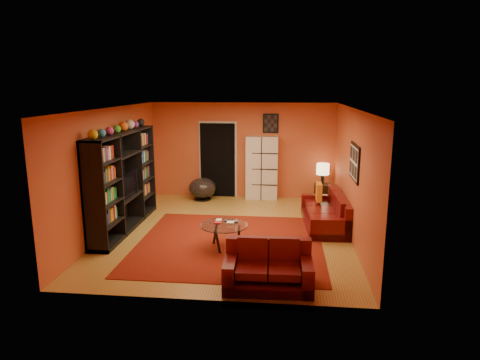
# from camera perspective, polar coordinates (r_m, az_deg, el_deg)

# --- Properties ---
(floor) EXTENTS (6.00, 6.00, 0.00)m
(floor) POSITION_cam_1_polar(r_m,az_deg,el_deg) (9.18, -1.43, -6.87)
(floor) COLOR olive
(floor) RESTS_ON ground
(ceiling) EXTENTS (6.00, 6.00, 0.00)m
(ceiling) POSITION_cam_1_polar(r_m,az_deg,el_deg) (8.68, -1.52, 9.55)
(ceiling) COLOR white
(ceiling) RESTS_ON wall_back
(wall_back) EXTENTS (6.00, 0.00, 6.00)m
(wall_back) POSITION_cam_1_polar(r_m,az_deg,el_deg) (11.78, 0.40, 3.97)
(wall_back) COLOR #C04F2A
(wall_back) RESTS_ON floor
(wall_front) EXTENTS (6.00, 0.00, 6.00)m
(wall_front) POSITION_cam_1_polar(r_m,az_deg,el_deg) (5.96, -5.19, -4.56)
(wall_front) COLOR #C04F2A
(wall_front) RESTS_ON floor
(wall_left) EXTENTS (0.00, 6.00, 6.00)m
(wall_left) POSITION_cam_1_polar(r_m,az_deg,el_deg) (9.49, -16.63, 1.37)
(wall_left) COLOR #C04F2A
(wall_left) RESTS_ON floor
(wall_right) EXTENTS (0.00, 6.00, 6.00)m
(wall_right) POSITION_cam_1_polar(r_m,az_deg,el_deg) (8.88, 14.75, 0.74)
(wall_right) COLOR #C04F2A
(wall_right) RESTS_ON floor
(rug) EXTENTS (3.60, 3.60, 0.01)m
(rug) POSITION_cam_1_polar(r_m,az_deg,el_deg) (8.52, -1.36, -8.41)
(rug) COLOR #5D130A
(rug) RESTS_ON floor
(doorway) EXTENTS (0.95, 0.10, 2.04)m
(doorway) POSITION_cam_1_polar(r_m,az_deg,el_deg) (11.87, -2.99, 2.65)
(doorway) COLOR black
(doorway) RESTS_ON floor
(wall_art_right) EXTENTS (0.03, 1.00, 0.70)m
(wall_art_right) POSITION_cam_1_polar(r_m,az_deg,el_deg) (8.53, 15.02, 2.31)
(wall_art_right) COLOR black
(wall_art_right) RESTS_ON wall_right
(wall_art_back) EXTENTS (0.42, 0.03, 0.52)m
(wall_art_back) POSITION_cam_1_polar(r_m,az_deg,el_deg) (11.62, 4.12, 7.55)
(wall_art_back) COLOR black
(wall_art_back) RESTS_ON wall_back
(entertainment_unit) EXTENTS (0.45, 3.00, 2.10)m
(entertainment_unit) POSITION_cam_1_polar(r_m,az_deg,el_deg) (9.45, -15.27, -0.14)
(entertainment_unit) COLOR black
(entertainment_unit) RESTS_ON floor
(tv) EXTENTS (0.93, 0.12, 0.53)m
(tv) POSITION_cam_1_polar(r_m,az_deg,el_deg) (9.39, -15.10, -0.60)
(tv) COLOR black
(tv) RESTS_ON entertainment_unit
(sofa) EXTENTS (0.96, 2.14, 0.85)m
(sofa) POSITION_cam_1_polar(r_m,az_deg,el_deg) (9.67, 11.74, -4.36)
(sofa) COLOR #4C0A0C
(sofa) RESTS_ON rug
(loveseat) EXTENTS (1.37, 0.85, 0.85)m
(loveseat) POSITION_cam_1_polar(r_m,az_deg,el_deg) (6.76, 3.77, -11.59)
(loveseat) COLOR #4C0A0C
(loveseat) RESTS_ON rug
(throw_pillow) EXTENTS (0.12, 0.42, 0.42)m
(throw_pillow) POSITION_cam_1_polar(r_m,az_deg,el_deg) (10.08, 10.48, -1.59)
(throw_pillow) COLOR orange
(throw_pillow) RESTS_ON sofa
(coffee_table) EXTENTS (0.92, 0.92, 0.46)m
(coffee_table) POSITION_cam_1_polar(r_m,az_deg,el_deg) (8.15, -2.15, -6.30)
(coffee_table) COLOR silver
(coffee_table) RESTS_ON floor
(storage_cabinet) EXTENTS (0.87, 0.42, 1.72)m
(storage_cabinet) POSITION_cam_1_polar(r_m,az_deg,el_deg) (11.62, 2.90, 1.62)
(storage_cabinet) COLOR silver
(storage_cabinet) RESTS_ON floor
(bowl_chair) EXTENTS (0.74, 0.74, 0.60)m
(bowl_chair) POSITION_cam_1_polar(r_m,az_deg,el_deg) (11.63, -5.06, -1.09)
(bowl_chair) COLOR black
(bowl_chair) RESTS_ON floor
(side_table) EXTENTS (0.43, 0.43, 0.50)m
(side_table) POSITION_cam_1_polar(r_m,az_deg,el_deg) (11.52, 10.86, -1.77)
(side_table) COLOR black
(side_table) RESTS_ON floor
(table_lamp) EXTENTS (0.33, 0.33, 0.55)m
(table_lamp) POSITION_cam_1_polar(r_m,az_deg,el_deg) (11.38, 10.99, 1.38)
(table_lamp) COLOR black
(table_lamp) RESTS_ON side_table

